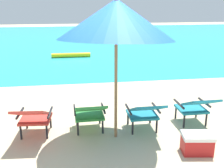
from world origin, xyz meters
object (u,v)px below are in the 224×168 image
(lounge_chair_near_left, at_px, (90,112))
(cooler_box, at_px, (197,143))
(lounge_chair_far_left, at_px, (33,117))
(swim_buoy, at_px, (71,55))
(beach_umbrella_center, at_px, (116,20))
(lounge_chair_near_right, at_px, (145,112))
(lounge_chair_far_right, at_px, (196,106))

(lounge_chair_near_left, relative_size, cooler_box, 1.73)
(lounge_chair_far_left, relative_size, cooler_box, 1.79)
(lounge_chair_near_left, distance_m, cooler_box, 1.85)
(swim_buoy, xyz_separation_m, beach_umbrella_center, (0.73, -7.12, 1.91))
(cooler_box, bearing_deg, lounge_chair_near_right, 129.40)
(beach_umbrella_center, xyz_separation_m, cooler_box, (1.17, -0.70, -1.84))
(lounge_chair_far_left, height_order, lounge_chair_near_left, same)
(lounge_chair_far_left, height_order, cooler_box, lounge_chair_far_left)
(lounge_chair_far_right, distance_m, beach_umbrella_center, 2.23)
(lounge_chair_far_left, height_order, lounge_chair_near_right, same)
(cooler_box, bearing_deg, beach_umbrella_center, 149.03)
(lounge_chair_near_right, distance_m, lounge_chair_far_right, 1.02)
(lounge_chair_near_left, height_order, lounge_chair_far_right, same)
(lounge_chair_far_left, distance_m, beach_umbrella_center, 2.13)
(swim_buoy, xyz_separation_m, lounge_chair_far_left, (-0.67, -6.96, 0.31))
(lounge_chair_far_left, relative_size, lounge_chair_near_left, 1.04)
(lounge_chair_near_left, bearing_deg, lounge_chair_far_left, -178.16)
(lounge_chair_near_right, xyz_separation_m, cooler_box, (0.64, -0.78, -0.24))
(lounge_chair_far_left, xyz_separation_m, beach_umbrella_center, (1.40, -0.16, 1.60))
(lounge_chair_near_right, height_order, cooler_box, lounge_chair_near_right)
(lounge_chair_near_right, height_order, beach_umbrella_center, beach_umbrella_center)
(lounge_chair_near_left, distance_m, beach_umbrella_center, 1.67)
(lounge_chair_far_left, bearing_deg, beach_umbrella_center, -6.63)
(lounge_chair_near_right, bearing_deg, cooler_box, -50.60)
(lounge_chair_near_left, bearing_deg, beach_umbrella_center, -24.22)
(lounge_chair_far_left, distance_m, cooler_box, 2.72)
(swim_buoy, height_order, lounge_chair_far_right, lounge_chair_far_right)
(swim_buoy, relative_size, cooler_box, 3.13)
(lounge_chair_near_left, relative_size, lounge_chair_near_right, 1.01)
(lounge_chair_near_left, distance_m, lounge_chair_far_right, 1.97)
(lounge_chair_far_right, relative_size, cooler_box, 1.71)
(lounge_chair_far_right, height_order, beach_umbrella_center, beach_umbrella_center)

